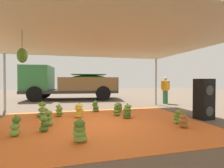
{
  "coord_description": "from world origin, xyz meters",
  "views": [
    {
      "loc": [
        -0.86,
        -5.11,
        1.36
      ],
      "look_at": [
        0.77,
        1.43,
        1.23
      ],
      "focal_mm": 26.33,
      "sensor_mm": 36.0,
      "label": 1
    }
  ],
  "objects_px": {
    "cargo_truck_main": "(68,83)",
    "speaker_stack": "(204,99)",
    "banana_bunch_6": "(80,131)",
    "banana_bunch_10": "(177,117)",
    "banana_bunch_8": "(116,110)",
    "banana_bunch_3": "(127,112)",
    "worker_0": "(165,88)",
    "banana_bunch_13": "(79,111)",
    "banana_bunch_7": "(59,111)",
    "banana_bunch_5": "(119,108)",
    "banana_bunch_12": "(48,119)",
    "banana_bunch_1": "(95,106)",
    "banana_bunch_11": "(42,110)",
    "banana_bunch_9": "(15,127)",
    "banana_bunch_14": "(183,121)",
    "banana_bunch_4": "(44,124)"
  },
  "relations": [
    {
      "from": "banana_bunch_6",
      "to": "banana_bunch_10",
      "type": "bearing_deg",
      "value": 15.18
    },
    {
      "from": "banana_bunch_6",
      "to": "banana_bunch_9",
      "type": "distance_m",
      "value": 1.68
    },
    {
      "from": "banana_bunch_3",
      "to": "banana_bunch_11",
      "type": "xyz_separation_m",
      "value": [
        -3.02,
        0.91,
        0.03
      ]
    },
    {
      "from": "banana_bunch_1",
      "to": "banana_bunch_8",
      "type": "bearing_deg",
      "value": -57.64
    },
    {
      "from": "speaker_stack",
      "to": "banana_bunch_6",
      "type": "bearing_deg",
      "value": -164.88
    },
    {
      "from": "cargo_truck_main",
      "to": "speaker_stack",
      "type": "relative_size",
      "value": 4.71
    },
    {
      "from": "banana_bunch_8",
      "to": "worker_0",
      "type": "bearing_deg",
      "value": 34.95
    },
    {
      "from": "banana_bunch_5",
      "to": "banana_bunch_8",
      "type": "xyz_separation_m",
      "value": [
        -0.29,
        -0.66,
        0.03
      ]
    },
    {
      "from": "banana_bunch_12",
      "to": "worker_0",
      "type": "relative_size",
      "value": 0.32
    },
    {
      "from": "banana_bunch_4",
      "to": "banana_bunch_12",
      "type": "xyz_separation_m",
      "value": [
        0.03,
        0.57,
        0.02
      ]
    },
    {
      "from": "banana_bunch_11",
      "to": "worker_0",
      "type": "bearing_deg",
      "value": 18.69
    },
    {
      "from": "banana_bunch_6",
      "to": "banana_bunch_11",
      "type": "height_order",
      "value": "banana_bunch_11"
    },
    {
      "from": "banana_bunch_6",
      "to": "banana_bunch_1",
      "type": "bearing_deg",
      "value": 76.26
    },
    {
      "from": "banana_bunch_5",
      "to": "banana_bunch_12",
      "type": "height_order",
      "value": "banana_bunch_12"
    },
    {
      "from": "banana_bunch_6",
      "to": "banana_bunch_13",
      "type": "distance_m",
      "value": 2.46
    },
    {
      "from": "banana_bunch_6",
      "to": "banana_bunch_8",
      "type": "distance_m",
      "value": 2.85
    },
    {
      "from": "banana_bunch_13",
      "to": "worker_0",
      "type": "xyz_separation_m",
      "value": [
        5.15,
        2.57,
        0.68
      ]
    },
    {
      "from": "banana_bunch_7",
      "to": "banana_bunch_10",
      "type": "distance_m",
      "value": 4.19
    },
    {
      "from": "banana_bunch_4",
      "to": "worker_0",
      "type": "height_order",
      "value": "worker_0"
    },
    {
      "from": "banana_bunch_8",
      "to": "banana_bunch_12",
      "type": "xyz_separation_m",
      "value": [
        -2.36,
        -0.87,
        -0.0
      ]
    },
    {
      "from": "banana_bunch_10",
      "to": "banana_bunch_13",
      "type": "bearing_deg",
      "value": 151.18
    },
    {
      "from": "banana_bunch_3",
      "to": "cargo_truck_main",
      "type": "relative_size",
      "value": 0.08
    },
    {
      "from": "banana_bunch_5",
      "to": "banana_bunch_10",
      "type": "xyz_separation_m",
      "value": [
        1.26,
        -2.24,
        0.01
      ]
    },
    {
      "from": "banana_bunch_13",
      "to": "worker_0",
      "type": "relative_size",
      "value": 0.35
    },
    {
      "from": "banana_bunch_7",
      "to": "worker_0",
      "type": "distance_m",
      "value": 6.33
    },
    {
      "from": "banana_bunch_14",
      "to": "speaker_stack",
      "type": "xyz_separation_m",
      "value": [
        1.45,
        0.79,
        0.52
      ]
    },
    {
      "from": "banana_bunch_11",
      "to": "speaker_stack",
      "type": "bearing_deg",
      "value": -16.3
    },
    {
      "from": "banana_bunch_4",
      "to": "banana_bunch_13",
      "type": "relative_size",
      "value": 0.85
    },
    {
      "from": "banana_bunch_14",
      "to": "banana_bunch_10",
      "type": "bearing_deg",
      "value": 75.18
    },
    {
      "from": "banana_bunch_10",
      "to": "banana_bunch_5",
      "type": "bearing_deg",
      "value": 119.42
    },
    {
      "from": "banana_bunch_14",
      "to": "banana_bunch_13",
      "type": "bearing_deg",
      "value": 144.11
    },
    {
      "from": "banana_bunch_9",
      "to": "speaker_stack",
      "type": "distance_m",
      "value": 5.94
    },
    {
      "from": "banana_bunch_5",
      "to": "speaker_stack",
      "type": "relative_size",
      "value": 0.3
    },
    {
      "from": "banana_bunch_4",
      "to": "banana_bunch_6",
      "type": "height_order",
      "value": "banana_bunch_6"
    },
    {
      "from": "banana_bunch_7",
      "to": "banana_bunch_10",
      "type": "relative_size",
      "value": 1.01
    },
    {
      "from": "banana_bunch_7",
      "to": "banana_bunch_13",
      "type": "distance_m",
      "value": 0.81
    },
    {
      "from": "banana_bunch_3",
      "to": "banana_bunch_7",
      "type": "xyz_separation_m",
      "value": [
        -2.41,
        0.89,
        -0.02
      ]
    },
    {
      "from": "banana_bunch_13",
      "to": "banana_bunch_4",
      "type": "bearing_deg",
      "value": -123.45
    },
    {
      "from": "banana_bunch_3",
      "to": "banana_bunch_6",
      "type": "bearing_deg",
      "value": -132.73
    },
    {
      "from": "banana_bunch_8",
      "to": "banana_bunch_10",
      "type": "distance_m",
      "value": 2.22
    },
    {
      "from": "banana_bunch_12",
      "to": "banana_bunch_1",
      "type": "bearing_deg",
      "value": 48.45
    },
    {
      "from": "banana_bunch_4",
      "to": "banana_bunch_6",
      "type": "xyz_separation_m",
      "value": [
        0.88,
        -0.98,
        0.03
      ]
    },
    {
      "from": "cargo_truck_main",
      "to": "worker_0",
      "type": "relative_size",
      "value": 4.27
    },
    {
      "from": "banana_bunch_4",
      "to": "banana_bunch_9",
      "type": "bearing_deg",
      "value": -160.42
    },
    {
      "from": "banana_bunch_7",
      "to": "worker_0",
      "type": "bearing_deg",
      "value": 20.65
    },
    {
      "from": "banana_bunch_13",
      "to": "banana_bunch_12",
      "type": "bearing_deg",
      "value": -136.18
    },
    {
      "from": "cargo_truck_main",
      "to": "speaker_stack",
      "type": "xyz_separation_m",
      "value": [
        4.8,
        -7.54,
        -0.49
      ]
    },
    {
      "from": "banana_bunch_4",
      "to": "banana_bunch_13",
      "type": "distance_m",
      "value": 1.78
    },
    {
      "from": "banana_bunch_5",
      "to": "banana_bunch_13",
      "type": "relative_size",
      "value": 0.8
    },
    {
      "from": "banana_bunch_4",
      "to": "banana_bunch_7",
      "type": "xyz_separation_m",
      "value": [
        0.25,
        1.84,
        0.01
      ]
    }
  ]
}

